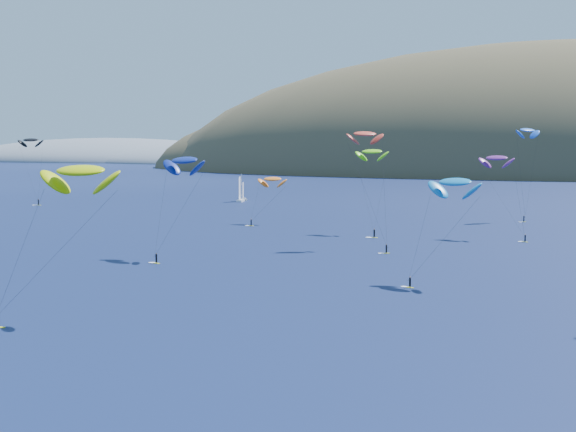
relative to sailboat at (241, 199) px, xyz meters
The scene contains 11 objects.
headland 649.06m from the sailboat, 125.05° to the left, with size 460.00×250.00×60.00m.
sailboat is the anchor object (origin of this frame).
kitesurfer_1 80.24m from the sailboat, 60.29° to the right, with size 7.66×10.10×13.87m.
kitesurfer_2 192.98m from the sailboat, 72.08° to the right, with size 11.84×11.60×20.67m.
kitesurfer_3 108.04m from the sailboat, 49.43° to the right, with size 7.75×11.88×21.34m.
kitesurfer_4 110.98m from the sailboat, 20.57° to the right, with size 7.69×8.47×26.79m.
kitesurfer_5 174.05m from the sailboat, 55.59° to the right, with size 10.66×10.00×17.82m.
kitesurfer_6 128.06m from the sailboat, 39.58° to the right, with size 11.68×8.82×20.04m.
kitesurfer_9 132.24m from the sailboat, 55.18° to the right, with size 11.13×11.41×25.13m.
kitesurfer_10 141.63m from the sailboat, 70.54° to the right, with size 10.06×12.54×20.68m.
kitesurfer_12 75.43m from the sailboat, 149.14° to the right, with size 9.81×6.76×24.45m.
Camera 1 is at (43.80, -46.22, 21.43)m, focal length 50.00 mm.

